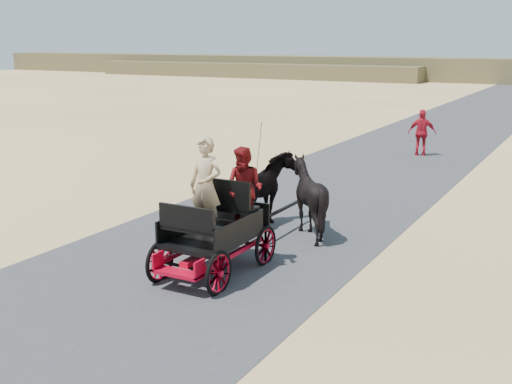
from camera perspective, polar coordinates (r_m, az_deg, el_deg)
The scene contains 9 objects.
ground at distance 10.91m, azimuth -12.35°, elevation -9.70°, with size 140.00×140.00×0.00m, color tan.
road at distance 10.91m, azimuth -12.35°, elevation -9.68°, with size 6.00×140.00×0.01m, color #38383A.
ridge_near at distance 75.16m, azimuth -0.57°, elevation 10.76°, with size 40.00×4.00×1.60m, color brown.
carriage at distance 11.96m, azimuth -3.70°, elevation -5.48°, with size 1.30×2.40×0.72m, color black, non-canonical shape.
horse_left at distance 14.59m, azimuth 0.75°, elevation 0.01°, with size 0.91×2.01×1.70m, color black.
horse_right at distance 14.12m, azimuth 4.69°, elevation -0.48°, with size 1.37×1.54×1.70m, color black.
driver_man at distance 11.76m, azimuth -4.49°, elevation 0.57°, with size 0.66×0.43×1.80m, color tan.
passenger_woman at distance 11.99m, azimuth -1.04°, elevation 0.30°, with size 0.77×0.60×1.58m, color #660C0F.
pedestrian at distance 24.67m, azimuth 14.53°, elevation 5.13°, with size 1.01×0.42×1.73m, color #AF1424.
Camera 1 is at (6.73, -7.49, 4.22)m, focal length 45.00 mm.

